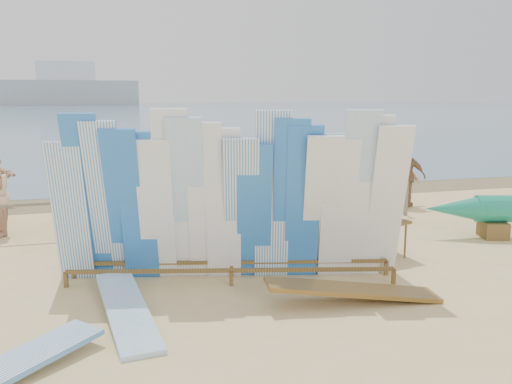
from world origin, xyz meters
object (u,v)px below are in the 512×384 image
object	(u,v)px
beachgoer_8	(326,178)
beachgoer_5	(221,171)
beach_chair_left	(145,214)
beachgoer_1	(85,188)
beachgoer_6	(242,187)
flat_board_c	(353,303)
beach_chair_right	(259,207)
beachgoer_9	(362,169)
main_surfboard_rack	(232,205)
beachgoer_10	(407,176)
beachgoer_4	(140,184)
beachgoer_extra_0	(400,173)
side_surfboard_rack	(346,199)
beachgoer_3	(153,184)
flat_board_a	(127,317)
stroller	(244,199)
vendor_table	(384,239)

from	to	relation	value
beachgoer_8	beachgoer_5	bearing A→B (deg)	-174.81
beach_chair_left	beachgoer_1	size ratio (longest dim) A/B	0.56
beachgoer_6	flat_board_c	bearing A→B (deg)	38.02
beach_chair_right	beachgoer_9	bearing A→B (deg)	2.70
flat_board_c	beach_chair_right	world-z (taller)	beach_chair_right
main_surfboard_rack	beach_chair_right	distance (m)	5.15
beachgoer_10	beachgoer_6	distance (m)	4.83
beachgoer_4	beachgoer_9	size ratio (longest dim) A/B	1.03
beachgoer_extra_0	beachgoer_8	xyz separation A→B (m)	(-2.41, -0.26, -0.03)
side_surfboard_rack	beachgoer_3	bearing A→B (deg)	117.93
beachgoer_extra_0	beachgoer_10	bearing A→B (deg)	-76.18
flat_board_c	beachgoer_4	size ratio (longest dim) A/B	1.53
beachgoer_1	flat_board_a	bearing A→B (deg)	-32.41
beachgoer_4	beachgoer_10	world-z (taller)	beachgoer_10
stroller	beachgoer_3	world-z (taller)	beachgoer_3
beach_chair_left	beachgoer_extra_0	size ratio (longest dim) A/B	0.48
flat_board_c	side_surfboard_rack	bearing A→B (deg)	-15.71
beachgoer_extra_0	beachgoer_3	bearing A→B (deg)	176.28
stroller	beachgoer_3	xyz separation A→B (m)	(-2.23, 1.06, 0.35)
vendor_table	flat_board_c	xyz separation A→B (m)	(-1.58, -1.94, -0.39)
stroller	beachgoer_6	bearing A→B (deg)	-126.50
flat_board_c	beachgoer_1	distance (m)	8.17
main_surfboard_rack	vendor_table	world-z (taller)	main_surfboard_rack
flat_board_a	beach_chair_right	size ratio (longest dim) A/B	3.13
beachgoer_3	beachgoer_8	world-z (taller)	beachgoer_8
beachgoer_5	beachgoer_8	xyz separation A→B (m)	(2.25, -2.98, 0.11)
beachgoer_extra_0	vendor_table	bearing A→B (deg)	-120.46
beachgoer_1	beachgoer_10	size ratio (longest dim) A/B	0.91
beachgoer_5	vendor_table	bearing A→B (deg)	-146.65
vendor_table	beachgoer_10	world-z (taller)	beachgoer_10
side_surfboard_rack	flat_board_a	size ratio (longest dim) A/B	0.90
beachgoer_3	beachgoer_10	xyz separation A→B (m)	(6.98, -1.09, 0.08)
beach_chair_left	beachgoer_8	xyz separation A→B (m)	(4.85, 0.25, 0.65)
side_surfboard_rack	beachgoer_5	xyz separation A→B (m)	(-1.09, 6.72, -0.30)
beachgoer_3	beachgoer_9	distance (m)	6.59
beachgoer_8	beachgoer_9	bearing A→B (deg)	101.25
beachgoer_9	flat_board_a	bearing A→B (deg)	85.18
beach_chair_left	beachgoer_6	world-z (taller)	beachgoer_6
stroller	beachgoer_1	xyz separation A→B (m)	(-3.97, 0.76, 0.35)
flat_board_a	beachgoer_3	distance (m)	7.08
beachgoer_9	beachgoer_8	world-z (taller)	beachgoer_8
beachgoer_8	beachgoer_extra_0	bearing A→B (deg)	64.35
flat_board_a	beachgoer_5	bearing A→B (deg)	63.19
beachgoer_3	side_surfboard_rack	bearing A→B (deg)	-18.59
main_surfboard_rack	beachgoer_8	bearing A→B (deg)	66.06
stroller	beachgoer_1	distance (m)	4.06
vendor_table	beachgoer_9	distance (m)	6.76
beachgoer_9	main_surfboard_rack	bearing A→B (deg)	88.67
flat_board_c	beachgoer_5	xyz separation A→B (m)	(-0.06, 9.24, 0.80)
beachgoer_1	flat_board_c	bearing A→B (deg)	-8.50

